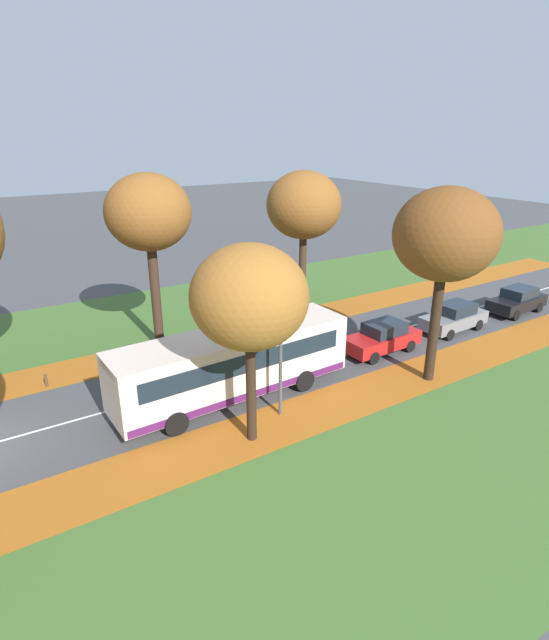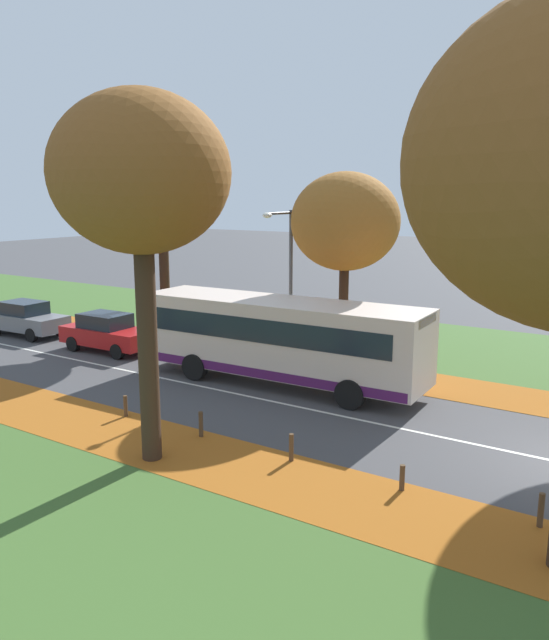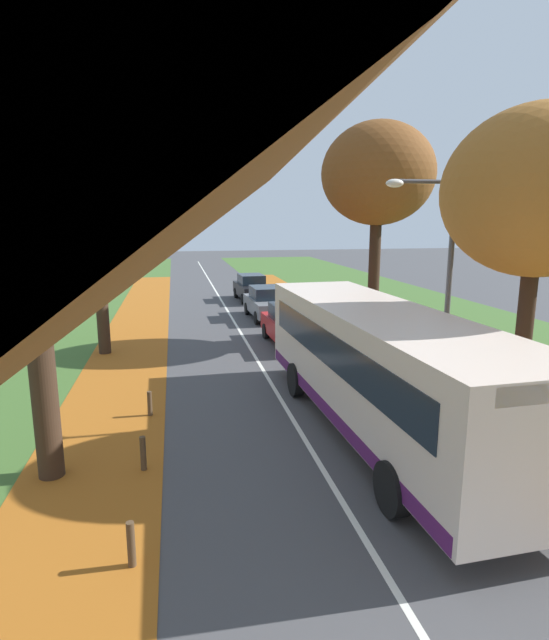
{
  "view_description": "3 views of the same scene",
  "coord_description": "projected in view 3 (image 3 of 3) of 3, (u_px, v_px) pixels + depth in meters",
  "views": [
    {
      "loc": [
        18.72,
        1.12,
        10.83
      ],
      "look_at": [
        -0.12,
        13.1,
        2.29
      ],
      "focal_mm": 28.0,
      "sensor_mm": 36.0,
      "label": 1
    },
    {
      "loc": [
        -16.09,
        -1.53,
        6.55
      ],
      "look_at": [
        2.01,
        10.2,
        2.21
      ],
      "focal_mm": 35.0,
      "sensor_mm": 36.0,
      "label": 2
    },
    {
      "loc": [
        -2.81,
        -0.68,
        5.02
      ],
      "look_at": [
        0.47,
        15.65,
        1.63
      ],
      "focal_mm": 28.0,
      "sensor_mm": 36.0,
      "label": 3
    }
  ],
  "objects": [
    {
      "name": "bollard_fourth",
      "position": [
        131.0,
        544.0,
        7.27
      ],
      "size": [
        0.12,
        0.12,
        0.72
      ],
      "primitive_type": "cylinder",
      "color": "#4C3823",
      "rests_on": "ground"
    },
    {
      "name": "road_centre_line",
      "position": [
        244.0,
        338.0,
        21.41
      ],
      "size": [
        0.12,
        80.0,
        0.01
      ],
      "primitive_type": "cube",
      "color": "silver",
      "rests_on": "ground"
    },
    {
      "name": "tree_left_near",
      "position": [
        16.0,
        102.0,
        8.54
      ],
      "size": [
        4.22,
        4.22,
        8.96
      ],
      "color": "#382619",
      "rests_on": "ground"
    },
    {
      "name": "grass_verge_left",
      "position": [
        13.0,
        349.0,
        19.64
      ],
      "size": [
        12.0,
        90.0,
        0.01
      ],
      "primitive_type": "cube",
      "color": "#3D6028",
      "rests_on": "ground"
    },
    {
      "name": "tree_right_mid",
      "position": [
        378.0,
        175.0,
        19.39
      ],
      "size": [
        4.41,
        4.41,
        8.73
      ],
      "color": "black",
      "rests_on": "ground"
    },
    {
      "name": "bollard_sixth",
      "position": [
        150.0,
        404.0,
        12.89
      ],
      "size": [
        0.12,
        0.12,
        0.66
      ],
      "primitive_type": "cylinder",
      "color": "#4C3823",
      "rests_on": "ground"
    },
    {
      "name": "leaf_litter_right",
      "position": [
        406.0,
        373.0,
        16.54
      ],
      "size": [
        2.8,
        60.0,
        0.0
      ],
      "primitive_type": "cube",
      "color": "#9E5619",
      "rests_on": "grass_verge_right"
    },
    {
      "name": "bus",
      "position": [
        379.0,
        364.0,
        11.63
      ],
      "size": [
        2.92,
        10.48,
        2.98
      ],
      "color": "beige",
      "rests_on": "ground"
    },
    {
      "name": "streetlamp_right",
      "position": [
        438.0,
        271.0,
        12.5
      ],
      "size": [
        1.89,
        0.28,
        6.0
      ],
      "color": "#47474C",
      "rests_on": "ground"
    },
    {
      "name": "car_red_lead",
      "position": [
        291.0,
        325.0,
        20.15
      ],
      "size": [
        1.87,
        4.24,
        1.62
      ],
      "color": "#B21919",
      "rests_on": "ground"
    },
    {
      "name": "tree_right_near",
      "position": [
        538.0,
        193.0,
        10.61
      ],
      "size": [
        4.04,
        4.04,
        7.41
      ],
      "color": "black",
      "rests_on": "ground"
    },
    {
      "name": "car_grey_following",
      "position": [
        267.0,
        303.0,
        25.49
      ],
      "size": [
        1.91,
        4.26,
        1.62
      ],
      "color": "slate",
      "rests_on": "ground"
    },
    {
      "name": "bollard_fifth",
      "position": [
        143.0,
        454.0,
        10.08
      ],
      "size": [
        0.12,
        0.12,
        0.73
      ],
      "primitive_type": "cylinder",
      "color": "#4C3823",
      "rests_on": "ground"
    },
    {
      "name": "car_black_third_in_line",
      "position": [
        252.0,
        288.0,
        31.14
      ],
      "size": [
        1.92,
        4.27,
        1.62
      ],
      "color": "black",
      "rests_on": "ground"
    },
    {
      "name": "tree_left_mid",
      "position": [
        93.0,
        173.0,
        17.67
      ],
      "size": [
        4.43,
        4.43,
        8.67
      ],
      "color": "#382619",
      "rests_on": "ground"
    },
    {
      "name": "grass_verge_right",
      "position": [
        440.0,
        329.0,
        23.19
      ],
      "size": [
        12.0,
        90.0,
        0.01
      ],
      "primitive_type": "cube",
      "color": "#3D6028",
      "rests_on": "ground"
    },
    {
      "name": "leaf_litter_left",
      "position": [
        118.0,
        391.0,
        14.76
      ],
      "size": [
        2.8,
        60.0,
        0.0
      ],
      "primitive_type": "cube",
      "color": "#9E5619",
      "rests_on": "grass_verge_left"
    }
  ]
}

